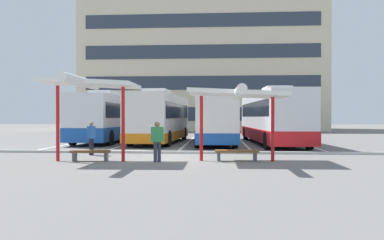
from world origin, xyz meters
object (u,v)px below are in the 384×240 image
at_px(coach_bus_3, 272,118).
at_px(waiting_shelter_0, 88,85).
at_px(coach_bus_1, 160,118).
at_px(coach_bus_0, 110,119).
at_px(waiting_passenger_1, 157,139).
at_px(waiting_shelter_1, 237,95).
at_px(coach_bus_2, 213,119).
at_px(bench_0, 90,153).
at_px(bench_1, 237,153).
at_px(waiting_passenger_0, 91,136).

bearing_deg(coach_bus_3, waiting_shelter_0, -128.64).
bearing_deg(coach_bus_1, coach_bus_0, 162.66).
relative_size(coach_bus_3, waiting_passenger_1, 7.78).
xyz_separation_m(waiting_shelter_0, waiting_shelter_1, (5.94, 0.45, -0.38)).
distance_m(coach_bus_2, waiting_passenger_1, 11.51).
bearing_deg(waiting_passenger_1, coach_bus_3, 60.68).
bearing_deg(coach_bus_1, bench_0, -96.15).
distance_m(waiting_shelter_0, waiting_shelter_1, 5.97).
bearing_deg(coach_bus_3, bench_1, -105.65).
bearing_deg(coach_bus_0, coach_bus_3, -7.80).
bearing_deg(waiting_shelter_0, coach_bus_2, 67.02).
xyz_separation_m(coach_bus_1, waiting_passenger_1, (1.55, -11.19, -0.78)).
xyz_separation_m(bench_0, waiting_passenger_1, (2.75, -0.06, 0.60)).
xyz_separation_m(coach_bus_2, waiting_passenger_0, (-5.66, -8.80, -0.74)).
bearing_deg(coach_bus_2, coach_bus_0, 171.64).
relative_size(coach_bus_2, waiting_passenger_0, 7.43).
relative_size(coach_bus_1, bench_1, 5.73).
height_order(coach_bus_2, waiting_passenger_1, coach_bus_2).
distance_m(coach_bus_1, waiting_passenger_1, 11.32).
height_order(coach_bus_3, waiting_shelter_0, coach_bus_3).
distance_m(bench_0, bench_1, 5.96).
height_order(coach_bus_1, waiting_passenger_1, coach_bus_1).
bearing_deg(coach_bus_3, coach_bus_1, 177.31).
relative_size(bench_0, waiting_passenger_1, 0.99).
xyz_separation_m(coach_bus_1, waiting_shelter_1, (4.74, -10.95, 0.96)).
height_order(bench_0, waiting_shelter_1, waiting_shelter_1).
height_order(coach_bus_1, waiting_shelter_0, coach_bus_1).
height_order(waiting_shelter_1, waiting_passenger_1, waiting_shelter_1).
distance_m(bench_1, waiting_passenger_0, 7.03).
bearing_deg(coach_bus_2, waiting_passenger_0, -122.76).
bearing_deg(coach_bus_2, coach_bus_3, -6.72).
bearing_deg(bench_1, waiting_shelter_0, -172.98).
relative_size(coach_bus_0, waiting_passenger_1, 7.04).
bearing_deg(coach_bus_1, waiting_shelter_1, -66.60).
bearing_deg(waiting_passenger_1, waiting_shelter_1, 4.17).
distance_m(coach_bus_0, coach_bus_3, 11.65).
bearing_deg(waiting_passenger_1, waiting_passenger_0, 144.76).
bearing_deg(coach_bus_1, waiting_shelter_0, -96.01).
distance_m(coach_bus_1, bench_1, 11.75).
xyz_separation_m(coach_bus_2, waiting_shelter_0, (-4.88, -11.51, 1.42)).
distance_m(waiting_shelter_1, waiting_passenger_0, 7.31).
bearing_deg(waiting_passenger_1, bench_1, 9.23).
xyz_separation_m(coach_bus_3, waiting_passenger_0, (-9.61, -8.33, -0.82)).
distance_m(waiting_shelter_0, waiting_passenger_1, 3.48).
height_order(bench_0, bench_1, same).
bearing_deg(bench_1, waiting_passenger_1, -170.77).
relative_size(waiting_shelter_0, bench_0, 2.58).
relative_size(waiting_shelter_1, waiting_passenger_1, 2.78).
height_order(coach_bus_1, bench_1, coach_bus_1).
distance_m(coach_bus_3, waiting_shelter_0, 14.20).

